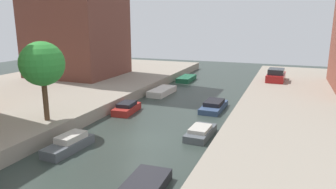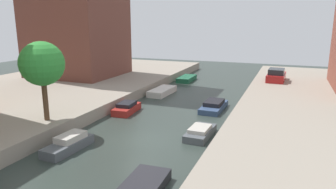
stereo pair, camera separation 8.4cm
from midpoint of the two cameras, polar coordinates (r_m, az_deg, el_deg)
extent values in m
plane|color=#2D3833|center=(20.86, -5.23, -8.34)|extent=(84.00, 84.00, 0.00)
cylinder|color=#523925|center=(22.86, -21.53, -0.90)|extent=(0.35, 0.35, 2.87)
sphere|color=#2F8D35|center=(22.42, -22.07, 5.23)|extent=(2.96, 2.96, 2.96)
cube|color=maroon|center=(37.76, 19.00, 3.02)|extent=(2.03, 4.23, 0.80)
cube|color=#1E2328|center=(37.34, 19.06, 4.00)|extent=(1.74, 2.35, 0.60)
cube|color=#4C5156|center=(20.08, -17.79, -8.96)|extent=(1.45, 3.51, 0.57)
cube|color=#B2ADA3|center=(20.12, -17.37, -7.43)|extent=(1.17, 1.95, 0.39)
cube|color=maroon|center=(27.02, -7.62, -2.68)|extent=(1.66, 3.28, 0.58)
cube|color=black|center=(26.90, -7.64, -1.75)|extent=(1.34, 1.84, 0.32)
cube|color=beige|center=(33.39, -1.17, 0.58)|extent=(1.85, 4.31, 0.63)
cube|color=#195638|center=(40.88, 3.32, 2.90)|extent=(1.72, 4.05, 0.60)
cube|color=#232328|center=(14.87, -4.75, -16.62)|extent=(1.86, 3.56, 0.53)
cube|color=#4C5156|center=(21.52, 5.86, -6.99)|extent=(1.51, 3.38, 0.47)
cube|color=#B2ADA3|center=(21.26, 5.77, -6.21)|extent=(1.26, 1.87, 0.25)
cube|color=#33476B|center=(27.93, 8.25, -2.29)|extent=(1.76, 4.24, 0.46)
cube|color=black|center=(27.90, 8.31, -1.44)|extent=(1.47, 2.34, 0.35)
camera|label=1|loc=(0.04, -90.08, -0.02)|focal=33.43mm
camera|label=2|loc=(0.04, 89.92, 0.02)|focal=33.43mm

